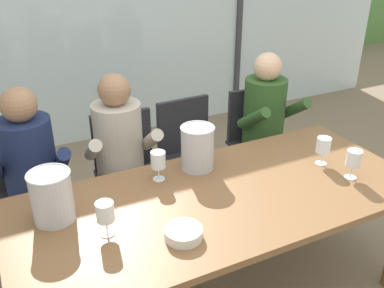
{
  "coord_description": "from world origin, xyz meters",
  "views": [
    {
      "loc": [
        -0.99,
        -1.65,
        2.0
      ],
      "look_at": [
        0.0,
        0.35,
        0.88
      ],
      "focal_mm": 39.81,
      "sensor_mm": 36.0,
      "label": 1
    }
  ],
  "objects": [
    {
      "name": "hillside_vineyard",
      "position": [
        0.0,
        5.59,
        0.75
      ],
      "size": [
        13.42,
        2.4,
        1.5
      ],
      "primitive_type": "cube",
      "color": "#568942",
      "rests_on": "ground"
    },
    {
      "name": "ice_bucket_secondary",
      "position": [
        0.02,
        0.32,
        0.87
      ],
      "size": [
        0.2,
        0.2,
        0.27
      ],
      "color": "#B7B7BC",
      "rests_on": "dining_table"
    },
    {
      "name": "person_navy_polo",
      "position": [
        -0.87,
        0.76,
        0.7
      ],
      "size": [
        0.48,
        0.63,
        1.22
      ],
      "rotation": [
        0.0,
        0.0,
        -0.07
      ],
      "color": "#192347",
      "rests_on": "ground"
    },
    {
      "name": "wine_glass_center_pour",
      "position": [
        -0.24,
        0.3,
        0.85
      ],
      "size": [
        0.08,
        0.08,
        0.17
      ],
      "color": "silver",
      "rests_on": "dining_table"
    },
    {
      "name": "ice_bucket_primary",
      "position": [
        -0.83,
        0.18,
        0.87
      ],
      "size": [
        0.21,
        0.21,
        0.26
      ],
      "color": "#B7B7BC",
      "rests_on": "dining_table"
    },
    {
      "name": "chair_center",
      "position": [
        0.26,
        0.91,
        0.53
      ],
      "size": [
        0.45,
        0.45,
        0.9
      ],
      "rotation": [
        0.0,
        0.0,
        0.03
      ],
      "color": "#232328",
      "rests_on": "ground"
    },
    {
      "name": "ground",
      "position": [
        0.0,
        1.0,
        0.0
      ],
      "size": [
        14.0,
        14.0,
        0.0
      ],
      "primitive_type": "plane",
      "color": "#847056"
    },
    {
      "name": "window_glass_panel",
      "position": [
        0.0,
        2.55,
        1.3
      ],
      "size": [
        7.42,
        0.03,
        2.6
      ],
      "primitive_type": "cube",
      "color": "silver",
      "rests_on": "ground"
    },
    {
      "name": "window_mullion_right",
      "position": [
        1.67,
        2.53,
        1.3
      ],
      "size": [
        0.06,
        0.06,
        2.6
      ],
      "primitive_type": "cube",
      "color": "#38383D",
      "rests_on": "ground"
    },
    {
      "name": "person_beige_jumper",
      "position": [
        -0.31,
        0.76,
        0.7
      ],
      "size": [
        0.48,
        0.63,
        1.22
      ],
      "rotation": [
        0.0,
        0.0,
        -0.07
      ],
      "color": "#B7AD9E",
      "rests_on": "ground"
    },
    {
      "name": "wine_glass_by_right_taster",
      "position": [
        0.76,
        -0.17,
        0.85
      ],
      "size": [
        0.08,
        0.08,
        0.17
      ],
      "color": "silver",
      "rests_on": "dining_table"
    },
    {
      "name": "chair_near_curtain",
      "position": [
        -0.89,
        0.93,
        0.53
      ],
      "size": [
        0.46,
        0.46,
        0.9
      ],
      "rotation": [
        0.0,
        0.0,
        0.06
      ],
      "color": "#232328",
      "rests_on": "ground"
    },
    {
      "name": "wine_glass_near_bucket",
      "position": [
        0.72,
        0.03,
        0.85
      ],
      "size": [
        0.08,
        0.08,
        0.17
      ],
      "color": "silver",
      "rests_on": "dining_table"
    },
    {
      "name": "tasting_bowl",
      "position": [
        -0.33,
        -0.23,
        0.76
      ],
      "size": [
        0.18,
        0.18,
        0.05
      ],
      "primitive_type": "cylinder",
      "color": "silver",
      "rests_on": "dining_table"
    },
    {
      "name": "person_olive_shirt",
      "position": [
        0.86,
        0.76,
        0.7
      ],
      "size": [
        0.47,
        0.62,
        1.22
      ],
      "rotation": [
        0.0,
        0.0,
        0.04
      ],
      "color": "#2D5123",
      "rests_on": "ground"
    },
    {
      "name": "wine_glass_by_left_taster",
      "position": [
        -0.64,
        -0.05,
        0.85
      ],
      "size": [
        0.08,
        0.08,
        0.17
      ],
      "color": "silver",
      "rests_on": "dining_table"
    },
    {
      "name": "chair_left_of_center",
      "position": [
        -0.25,
        0.88,
        0.53
      ],
      "size": [
        0.48,
        0.48,
        0.9
      ],
      "rotation": [
        0.0,
        0.0,
        -0.08
      ],
      "color": "#232328",
      "rests_on": "ground"
    },
    {
      "name": "chair_right_of_center",
      "position": [
        0.84,
        0.88,
        0.53
      ],
      "size": [
        0.48,
        0.48,
        0.9
      ],
      "rotation": [
        0.0,
        0.0,
        -0.09
      ],
      "color": "#232328",
      "rests_on": "ground"
    },
    {
      "name": "dining_table",
      "position": [
        0.0,
        0.0,
        0.66
      ],
      "size": [
        2.22,
        0.97,
        0.73
      ],
      "color": "brown",
      "rests_on": "ground"
    }
  ]
}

